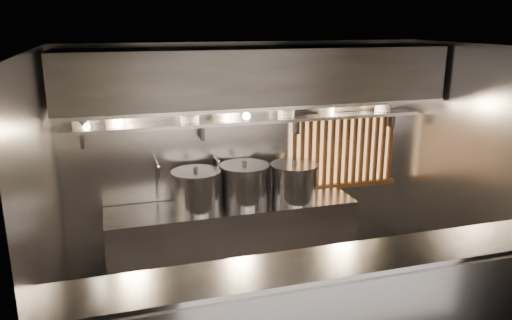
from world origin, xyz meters
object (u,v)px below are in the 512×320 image
heat_lamp (83,121)px  stock_pot_mid (245,183)px  stock_pot_left (196,190)px  stock_pot_right (294,182)px  pendant_bulb (246,116)px

heat_lamp → stock_pot_mid: size_ratio=0.45×
stock_pot_left → heat_lamp: bearing=-166.9°
stock_pot_mid → stock_pot_right: bearing=-8.0°
stock_pot_right → stock_pot_left: bearing=178.7°
heat_lamp → stock_pot_left: size_ratio=0.48×
pendant_bulb → stock_pot_mid: pendant_bulb is taller
pendant_bulb → heat_lamp: bearing=-169.0°
heat_lamp → stock_pot_mid: (1.76, 0.33, -0.93)m
heat_lamp → pendant_bulb: bearing=11.0°
pendant_bulb → stock_pot_right: 1.02m
heat_lamp → stock_pot_right: heat_lamp is taller
heat_lamp → pendant_bulb: size_ratio=1.87×
stock_pot_right → stock_pot_mid: bearing=172.0°
pendant_bulb → stock_pot_mid: 0.82m
heat_lamp → stock_pot_mid: 2.02m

